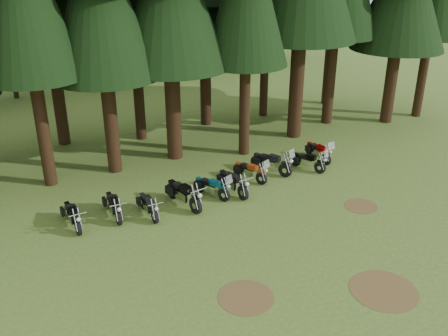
{
  "coord_description": "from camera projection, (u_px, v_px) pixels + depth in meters",
  "views": [
    {
      "loc": [
        -10.11,
        -12.52,
        10.2
      ],
      "look_at": [
        0.39,
        5.0,
        1.0
      ],
      "focal_mm": 40.0,
      "sensor_mm": 36.0,
      "label": 1
    }
  ],
  "objects": [
    {
      "name": "ground",
      "position": [
        284.0,
        241.0,
        18.72
      ],
      "size": [
        120.0,
        120.0,
        0.0
      ],
      "primitive_type": "plane",
      "color": "#3C5721",
      "rests_on": "ground"
    },
    {
      "name": "decid_3",
      "position": [
        10.0,
        34.0,
        34.31
      ],
      "size": [
        6.12,
        5.95,
        7.65
      ],
      "color": "#311E10",
      "rests_on": "ground"
    },
    {
      "name": "decid_4",
      "position": [
        95.0,
        27.0,
        38.25
      ],
      "size": [
        5.93,
        5.76,
        7.41
      ],
      "color": "#311E10",
      "rests_on": "ground"
    },
    {
      "name": "decid_6",
      "position": [
        236.0,
        5.0,
        44.67
      ],
      "size": [
        7.06,
        6.86,
        8.82
      ],
      "color": "#311E10",
      "rests_on": "ground"
    },
    {
      "name": "dirt_patch_0",
      "position": [
        246.0,
        297.0,
        15.74
      ],
      "size": [
        1.8,
        1.8,
        0.01
      ],
      "primitive_type": "cylinder",
      "color": "#4C3D1E",
      "rests_on": "ground"
    },
    {
      "name": "dirt_patch_1",
      "position": [
        361.0,
        206.0,
        21.22
      ],
      "size": [
        1.4,
        1.4,
        0.01
      ],
      "primitive_type": "cylinder",
      "color": "#4C3D1E",
      "rests_on": "ground"
    },
    {
      "name": "dirt_patch_2",
      "position": [
        384.0,
        290.0,
        16.06
      ],
      "size": [
        2.2,
        2.2,
        0.01
      ],
      "primitive_type": "cylinder",
      "color": "#4C3D1E",
      "rests_on": "ground"
    },
    {
      "name": "motorcycle_0",
      "position": [
        73.0,
        217.0,
        19.55
      ],
      "size": [
        0.29,
        2.06,
        0.84
      ],
      "rotation": [
        0.0,
        0.0,
        -0.01
      ],
      "color": "black",
      "rests_on": "ground"
    },
    {
      "name": "motorcycle_1",
      "position": [
        114.0,
        207.0,
        20.27
      ],
      "size": [
        0.37,
        2.09,
        0.85
      ],
      "rotation": [
        0.0,
        0.0,
        -0.1
      ],
      "color": "black",
      "rests_on": "ground"
    },
    {
      "name": "motorcycle_2",
      "position": [
        149.0,
        206.0,
        20.36
      ],
      "size": [
        0.31,
        1.97,
        0.8
      ],
      "rotation": [
        0.0,
        0.0,
        -0.05
      ],
      "color": "black",
      "rests_on": "ground"
    },
    {
      "name": "motorcycle_3",
      "position": [
        184.0,
        195.0,
        21.08
      ],
      "size": [
        0.49,
        2.44,
        0.99
      ],
      "rotation": [
        0.0,
        0.0,
        0.14
      ],
      "color": "black",
      "rests_on": "ground"
    },
    {
      "name": "motorcycle_4",
      "position": [
        212.0,
        188.0,
        21.86
      ],
      "size": [
        0.96,
        2.01,
        1.29
      ],
      "rotation": [
        0.0,
        0.0,
        0.36
      ],
      "color": "black",
      "rests_on": "ground"
    },
    {
      "name": "motorcycle_5",
      "position": [
        233.0,
        183.0,
        22.19
      ],
      "size": [
        0.34,
        2.25,
        0.92
      ],
      "rotation": [
        0.0,
        0.0,
        0.04
      ],
      "color": "black",
      "rests_on": "ground"
    },
    {
      "name": "motorcycle_6",
      "position": [
        250.0,
        172.0,
        23.41
      ],
      "size": [
        0.82,
        2.02,
        1.28
      ],
      "rotation": [
        0.0,
        0.0,
        0.29
      ],
      "color": "black",
      "rests_on": "ground"
    },
    {
      "name": "motorcycle_7",
      "position": [
        271.0,
        163.0,
        24.15
      ],
      "size": [
        1.14,
        2.28,
        1.48
      ],
      "rotation": [
        0.0,
        0.0,
        0.38
      ],
      "color": "black",
      "rests_on": "ground"
    },
    {
      "name": "motorcycle_8",
      "position": [
        308.0,
        162.0,
        24.51
      ],
      "size": [
        0.91,
        1.97,
        1.27
      ],
      "rotation": [
        0.0,
        0.0,
        0.35
      ],
      "color": "black",
      "rests_on": "ground"
    },
    {
      "name": "motorcycle_9",
      "position": [
        318.0,
        152.0,
        25.61
      ],
      "size": [
        0.43,
        2.07,
        1.3
      ],
      "rotation": [
        0.0,
        0.0,
        -0.07
      ],
      "color": "black",
      "rests_on": "ground"
    }
  ]
}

